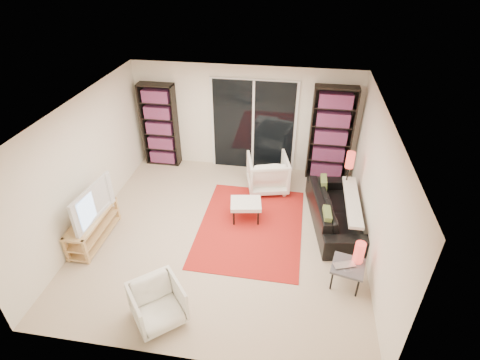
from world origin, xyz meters
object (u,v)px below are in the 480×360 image
(ottoman, at_px, (246,204))
(bookshelf_left, at_px, (160,125))
(armchair_front, at_px, (158,304))
(floor_lamp, at_px, (349,166))
(bookshelf_right, at_px, (331,134))
(tv_stand, at_px, (93,227))
(sofa, at_px, (335,211))
(side_table, at_px, (348,267))
(armchair_back, at_px, (268,173))

(ottoman, bearing_deg, bookshelf_left, 140.90)
(bookshelf_left, relative_size, armchair_front, 2.84)
(armchair_front, distance_m, ottoman, 2.60)
(bookshelf_left, relative_size, floor_lamp, 1.62)
(bookshelf_right, xyz_separation_m, tv_stand, (-4.16, -2.86, -0.79))
(bookshelf_left, height_order, sofa, bookshelf_left)
(bookshelf_right, relative_size, sofa, 1.03)
(bookshelf_right, distance_m, sofa, 1.88)
(bookshelf_right, bearing_deg, floor_lamp, -73.19)
(bookshelf_left, xyz_separation_m, side_table, (4.07, -3.22, -0.62))
(tv_stand, xyz_separation_m, armchair_front, (1.72, -1.44, 0.05))
(bookshelf_left, distance_m, ottoman, 3.01)
(sofa, distance_m, ottoman, 1.68)
(ottoman, distance_m, floor_lamp, 2.12)
(bookshelf_left, relative_size, side_table, 3.39)
(armchair_back, bearing_deg, bookshelf_right, -163.65)
(ottoman, xyz_separation_m, side_table, (1.78, -1.36, 0.01))
(ottoman, relative_size, floor_lamp, 0.53)
(armchair_front, height_order, floor_lamp, floor_lamp)
(tv_stand, xyz_separation_m, floor_lamp, (4.48, 1.80, 0.64))
(tv_stand, distance_m, ottoman, 2.79)
(armchair_front, relative_size, side_table, 1.19)
(bookshelf_left, xyz_separation_m, floor_lamp, (4.17, -1.06, -0.07))
(armchair_front, bearing_deg, side_table, -18.21)
(tv_stand, relative_size, sofa, 0.62)
(ottoman, height_order, side_table, same)
(sofa, xyz_separation_m, armchair_front, (-2.55, -2.58, 0.01))
(bookshelf_left, xyz_separation_m, sofa, (3.96, -1.72, -0.68))
(bookshelf_right, height_order, floor_lamp, bookshelf_right)
(sofa, relative_size, armchair_front, 2.98)
(sofa, xyz_separation_m, armchair_back, (-1.38, 0.99, 0.09))
(floor_lamp, bearing_deg, armchair_back, 168.10)
(sofa, distance_m, side_table, 1.50)
(bookshelf_left, height_order, side_table, bookshelf_left)
(armchair_back, bearing_deg, bookshelf_left, -29.38)
(sofa, height_order, side_table, sofa)
(bookshelf_left, distance_m, sofa, 4.37)
(bookshelf_right, relative_size, side_table, 3.65)
(sofa, relative_size, side_table, 3.56)
(armchair_back, bearing_deg, armchair_front, 58.16)
(bookshelf_right, bearing_deg, sofa, -86.37)
(armchair_front, relative_size, floor_lamp, 0.57)
(sofa, height_order, ottoman, sofa)
(armchair_front, height_order, ottoman, armchair_front)
(tv_stand, height_order, sofa, sofa)
(bookshelf_right, xyz_separation_m, ottoman, (-1.57, -1.86, -0.70))
(bookshelf_left, relative_size, tv_stand, 1.53)
(armchair_back, height_order, ottoman, armchair_back)
(bookshelf_left, height_order, armchair_back, bookshelf_left)
(armchair_front, bearing_deg, bookshelf_right, 19.98)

